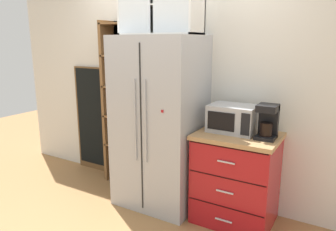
% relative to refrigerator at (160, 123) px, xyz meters
% --- Properties ---
extents(ground_plane, '(10.58, 10.58, 0.00)m').
position_rel_refrigerator_xyz_m(ground_plane, '(-0.00, -0.01, -0.90)').
color(ground_plane, '#9E7042').
extents(wall_back_cream, '(4.89, 0.10, 2.55)m').
position_rel_refrigerator_xyz_m(wall_back_cream, '(-0.00, 0.39, 0.38)').
color(wall_back_cream, silver).
rests_on(wall_back_cream, ground).
extents(refrigerator, '(0.86, 0.70, 1.80)m').
position_rel_refrigerator_xyz_m(refrigerator, '(0.00, 0.00, 0.00)').
color(refrigerator, '#ADAFB5').
rests_on(refrigerator, ground).
extents(pantry_shelf_column, '(0.47, 0.28, 1.98)m').
position_rel_refrigerator_xyz_m(pantry_shelf_column, '(-0.69, 0.27, 0.11)').
color(pantry_shelf_column, brown).
rests_on(pantry_shelf_column, ground).
extents(counter_cabinet, '(0.77, 0.61, 0.89)m').
position_rel_refrigerator_xyz_m(counter_cabinet, '(0.84, 0.05, -0.45)').
color(counter_cabinet, '#A8161C').
rests_on(counter_cabinet, ground).
extents(microwave, '(0.44, 0.33, 0.26)m').
position_rel_refrigerator_xyz_m(microwave, '(0.76, 0.10, 0.12)').
color(microwave, '#ADAFB5').
rests_on(microwave, counter_cabinet).
extents(coffee_maker, '(0.17, 0.20, 0.31)m').
position_rel_refrigerator_xyz_m(coffee_maker, '(1.10, 0.06, 0.15)').
color(coffee_maker, black).
rests_on(coffee_maker, counter_cabinet).
extents(mug_sage, '(0.12, 0.08, 0.09)m').
position_rel_refrigerator_xyz_m(mug_sage, '(0.84, -0.00, 0.04)').
color(mug_sage, '#8CA37F').
rests_on(mug_sage, counter_cabinet).
extents(bottle_cobalt, '(0.07, 0.07, 0.24)m').
position_rel_refrigerator_xyz_m(bottle_cobalt, '(0.84, 0.00, 0.10)').
color(bottle_cobalt, navy).
rests_on(bottle_cobalt, counter_cabinet).
extents(upper_cabinet, '(0.83, 0.32, 0.56)m').
position_rel_refrigerator_xyz_m(upper_cabinet, '(-0.00, 0.05, 1.18)').
color(upper_cabinet, silver).
rests_on(upper_cabinet, refrigerator).
extents(chalkboard_menu, '(0.60, 0.04, 1.41)m').
position_rel_refrigerator_xyz_m(chalkboard_menu, '(-1.25, 0.32, -0.19)').
color(chalkboard_menu, brown).
rests_on(chalkboard_menu, ground).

